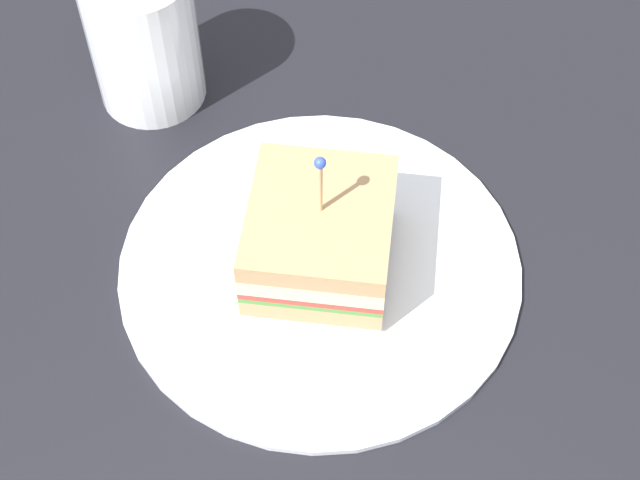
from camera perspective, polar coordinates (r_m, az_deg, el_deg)
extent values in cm
cube|color=black|center=(60.73, 0.00, -2.20)|extent=(93.07, 93.07, 2.00)
cylinder|color=white|center=(59.49, 0.00, -1.40)|extent=(25.83, 25.83, 0.98)
cube|color=tan|center=(58.47, 0.32, -0.76)|extent=(9.63, 10.47, 1.47)
cube|color=#478438|center=(57.70, 0.32, -0.23)|extent=(9.63, 10.47, 0.40)
cube|color=red|center=(57.34, 0.32, 0.03)|extent=(9.63, 10.47, 0.50)
cube|color=#EFE093|center=(56.62, 0.33, 0.56)|extent=(9.63, 10.47, 1.28)
cube|color=tan|center=(55.52, 0.33, 1.40)|extent=(9.63, 10.47, 1.47)
cylinder|color=tan|center=(53.57, 0.35, 3.00)|extent=(0.30, 0.30, 4.96)
sphere|color=blue|center=(51.65, 0.36, 4.73)|extent=(0.70, 0.70, 0.70)
cylinder|color=beige|center=(68.06, -10.66, 11.56)|extent=(6.79, 6.79, 8.80)
cylinder|color=white|center=(67.50, -10.77, 12.09)|extent=(7.71, 7.71, 10.51)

